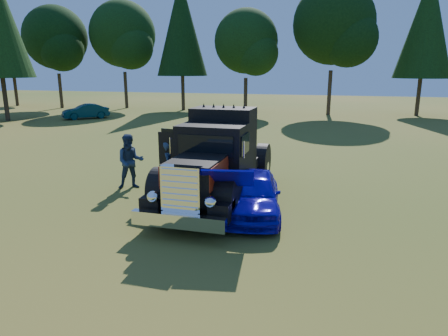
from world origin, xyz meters
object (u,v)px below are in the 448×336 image
at_px(hotrod_coupe, 253,193).
at_px(spectator_far, 130,161).
at_px(spectator_near, 170,168).
at_px(diamond_t_truck, 216,163).
at_px(distant_teal_car, 86,111).

distance_m(hotrod_coupe, spectator_far, 5.09).
bearing_deg(spectator_far, spectator_near, -42.02).
relative_size(diamond_t_truck, spectator_near, 3.80).
bearing_deg(spectator_far, distant_teal_car, 97.39).
bearing_deg(distant_teal_car, diamond_t_truck, -2.36).
distance_m(spectator_far, distant_teal_car, 22.84).
relative_size(diamond_t_truck, hotrod_coupe, 1.67).
height_order(diamond_t_truck, distant_teal_car, diamond_t_truck).
distance_m(spectator_near, distant_teal_car, 24.18).
relative_size(hotrod_coupe, spectator_near, 2.27).
xyz_separation_m(diamond_t_truck, distant_teal_car, (-17.58, 18.51, -0.64)).
bearing_deg(spectator_far, diamond_t_truck, -40.54).
height_order(hotrod_coupe, distant_teal_car, hotrod_coupe).
bearing_deg(diamond_t_truck, hotrod_coupe, -32.73).
distance_m(spectator_near, spectator_far, 1.73).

